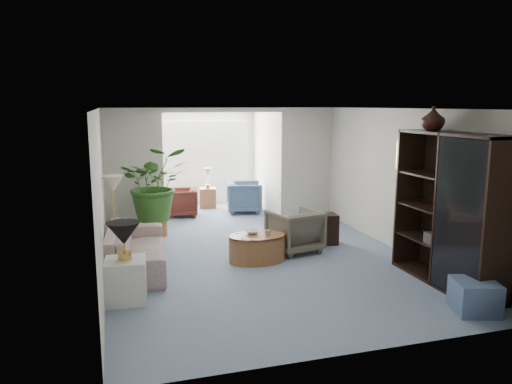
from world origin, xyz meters
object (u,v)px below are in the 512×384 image
object	(u,v)px
framed_picture	(408,157)
ottoman	(475,297)
floor_lamp	(113,184)
entertainment_cabinet	(450,210)
sunroom_chair_blue	(244,197)
sunroom_chair_maroon	(182,202)
table_lamp	(124,233)
coffee_bowl	(253,232)
end_table	(126,280)
sunroom_table	(208,198)
cabinet_urn	(433,118)
wingback_chair	(295,231)
side_table_dark	(324,229)
sofa	(136,248)
coffee_cup	(268,233)
plant_pot	(157,228)
coffee_table	(257,248)

from	to	relation	value
framed_picture	ottoman	world-z (taller)	framed_picture
floor_lamp	entertainment_cabinet	bearing A→B (deg)	-31.14
entertainment_cabinet	sunroom_chair_blue	distance (m)	5.74
sunroom_chair_maroon	table_lamp	bearing A→B (deg)	-5.90
sunroom_chair_blue	sunroom_chair_maroon	world-z (taller)	sunroom_chair_blue
framed_picture	coffee_bowl	distance (m)	2.90
end_table	sunroom_table	world-z (taller)	end_table
end_table	ottoman	bearing A→B (deg)	-20.92
cabinet_urn	ottoman	world-z (taller)	cabinet_urn
wingback_chair	side_table_dark	size ratio (longest dim) A/B	1.46
table_lamp	wingback_chair	distance (m)	3.33
cabinet_urn	sunroom_chair_maroon	bearing A→B (deg)	121.29
sofa	cabinet_urn	bearing A→B (deg)	-104.87
entertainment_cabinet	coffee_cup	bearing A→B (deg)	142.54
end_table	coffee_cup	xyz separation A→B (m)	(2.29, 1.02, 0.21)
framed_picture	coffee_bowl	bearing A→B (deg)	170.56
sofa	sunroom_chair_maroon	distance (m)	3.70
floor_lamp	side_table_dark	xyz separation A→B (m)	(3.73, -0.34, -0.97)
floor_lamp	side_table_dark	distance (m)	3.87
plant_pot	end_table	bearing A→B (deg)	-102.22
coffee_table	side_table_dark	distance (m)	1.63
entertainment_cabinet	cabinet_urn	distance (m)	1.37
table_lamp	wingback_chair	world-z (taller)	table_lamp
coffee_table	coffee_bowl	world-z (taller)	coffee_bowl
floor_lamp	coffee_table	distance (m)	2.65
sofa	table_lamp	world-z (taller)	table_lamp
end_table	table_lamp	size ratio (longest dim) A/B	1.30
table_lamp	coffee_cup	distance (m)	2.54
end_table	floor_lamp	size ratio (longest dim) A/B	1.59
entertainment_cabinet	plant_pot	bearing A→B (deg)	134.18
sofa	entertainment_cabinet	distance (m)	4.76
table_lamp	sunroom_chair_blue	xyz separation A→B (m)	(2.93, 4.84, -0.55)
sofa	wingback_chair	world-z (taller)	wingback_chair
sunroom_table	floor_lamp	bearing A→B (deg)	-123.24
plant_pot	sunroom_chair_maroon	xyz separation A→B (m)	(0.73, 1.62, 0.16)
floor_lamp	coffee_bowl	bearing A→B (deg)	-22.18
floor_lamp	sunroom_table	size ratio (longest dim) A/B	0.72
sofa	coffee_cup	distance (m)	2.12
floor_lamp	framed_picture	bearing A→B (deg)	-15.47
sunroom_chair_blue	end_table	bearing A→B (deg)	159.37
cabinet_urn	sunroom_table	distance (m)	6.52
wingback_chair	sunroom_table	bearing A→B (deg)	-92.16
ottoman	framed_picture	bearing A→B (deg)	77.61
side_table_dark	sunroom_table	bearing A→B (deg)	110.89
floor_lamp	coffee_cup	size ratio (longest dim) A/B	3.40
end_table	table_lamp	world-z (taller)	table_lamp
wingback_chair	sunroom_table	world-z (taller)	wingback_chair
floor_lamp	coffee_table	size ratio (longest dim) A/B	0.38
side_table_dark	floor_lamp	bearing A→B (deg)	174.85
table_lamp	framed_picture	bearing A→B (deg)	9.59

